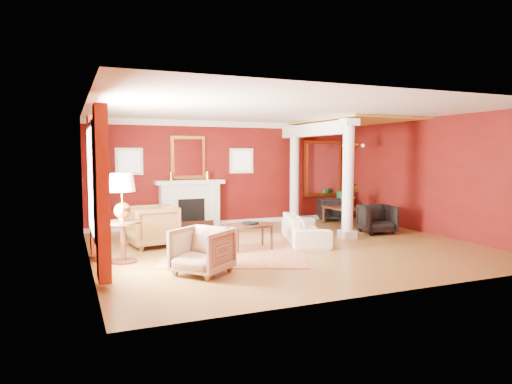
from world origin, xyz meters
name	(u,v)px	position (x,y,z in m)	size (l,w,h in m)	color
ground	(288,247)	(0.00, 0.00, 0.00)	(8.00, 8.00, 0.00)	brown
room_shell	(289,153)	(0.00, 0.00, 2.02)	(8.04, 7.04, 2.92)	#630F0D
fireplace	(190,204)	(-1.30, 3.32, 0.65)	(1.85, 0.42, 1.29)	white
overmantel_mirror	(188,157)	(-1.30, 3.45, 1.90)	(0.95, 0.07, 1.15)	gold
flank_window_left	(129,161)	(-2.85, 3.46, 1.80)	(0.70, 0.07, 0.70)	white
flank_window_right	(242,161)	(0.25, 3.46, 1.80)	(0.70, 0.07, 0.70)	white
left_window	(97,188)	(-3.89, -0.60, 1.42)	(0.21, 2.55, 2.60)	white
column_front	(348,178)	(1.70, 0.30, 1.43)	(0.36, 0.36, 2.80)	white
column_back	(294,174)	(1.70, 3.00, 1.43)	(0.36, 0.36, 2.80)	white
header_beam	(314,130)	(1.70, 1.90, 2.62)	(0.30, 3.20, 0.32)	white
amber_ceiling	(354,121)	(2.85, 1.75, 2.87)	(2.30, 3.40, 0.04)	gold
dining_mirror	(322,169)	(2.90, 3.45, 1.55)	(1.30, 0.07, 1.70)	gold
chandelier	(354,145)	(2.90, 1.80, 2.25)	(0.60, 0.62, 0.75)	#B88B39
crown_trim	(233,124)	(0.00, 3.46, 2.82)	(8.00, 0.08, 0.16)	white
base_trim	(234,222)	(0.00, 3.46, 0.06)	(8.00, 0.08, 0.12)	white
rug	(238,248)	(-1.04, 0.30, 0.01)	(2.71, 3.61, 0.01)	maroon
sofa	(305,224)	(0.60, 0.36, 0.40)	(2.03, 0.59, 0.79)	beige
armchair_leopard	(152,224)	(-2.70, 1.13, 0.49)	(0.95, 0.89, 0.98)	black
armchair_stripe	(202,249)	(-2.32, -1.46, 0.42)	(0.83, 0.77, 0.85)	tan
coffee_table	(250,226)	(-0.85, 0.05, 0.49)	(1.07, 1.07, 0.54)	black
coffee_book	(253,219)	(-0.79, 0.07, 0.64)	(0.15, 0.02, 0.20)	black
side_table	(122,202)	(-3.43, -0.10, 1.12)	(0.65, 0.65, 1.64)	black
dining_table	(348,211)	(2.81, 1.92, 0.42)	(1.50, 0.53, 0.83)	black
dining_chair_near	(377,218)	(2.82, 0.65, 0.40)	(0.77, 0.72, 0.80)	black
dining_chair_far	(332,208)	(2.97, 3.00, 0.38)	(0.74, 0.69, 0.76)	black
green_urn	(342,208)	(3.32, 3.00, 0.36)	(0.38, 0.38, 0.91)	#133C1F
potted_plant	(349,187)	(2.81, 1.89, 1.09)	(0.60, 0.66, 0.52)	#26591E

